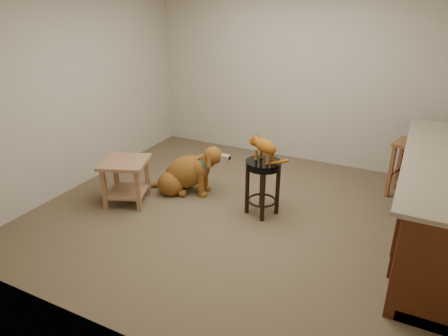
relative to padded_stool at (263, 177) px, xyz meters
The scene contains 8 objects.
floor 0.52m from the padded_stool, 142.81° to the right, with size 4.50×4.00×0.01m, color brown.
room_shell 1.24m from the padded_stool, 142.81° to the right, with size 4.54×4.04×2.62m.
cabinet_run 1.75m from the padded_stool, ahead, with size 0.70×2.56×0.94m.
padded_stool is the anchor object (origin of this frame).
wood_stool 1.87m from the padded_stool, 39.65° to the left, with size 0.47×0.47×0.71m.
side_table 1.63m from the padded_stool, 163.39° to the right, with size 0.67×0.67×0.54m.
golden_retriever 1.08m from the padded_stool, behind, with size 1.07×0.59×0.69m.
tabby_kitten 0.36m from the padded_stool, 152.54° to the left, with size 0.50×0.25×0.31m.
Camera 1 is at (1.61, -3.66, 2.32)m, focal length 32.00 mm.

